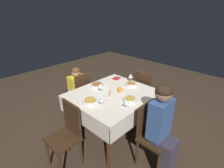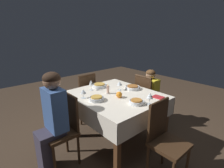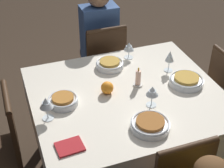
# 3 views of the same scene
# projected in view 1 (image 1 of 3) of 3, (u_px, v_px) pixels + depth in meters

# --- Properties ---
(ground_plane) EXTENTS (8.00, 8.00, 0.00)m
(ground_plane) POSITION_uv_depth(u_px,v_px,m) (113.00, 132.00, 2.97)
(ground_plane) COLOR #3D2D21
(dining_table) EXTENTS (1.22, 1.08, 0.75)m
(dining_table) POSITION_uv_depth(u_px,v_px,m) (113.00, 99.00, 2.70)
(dining_table) COLOR silver
(dining_table) RESTS_ON ground_plane
(chair_north) EXTENTS (0.36, 0.37, 0.90)m
(chair_north) POSITION_uv_depth(u_px,v_px,m) (151.00, 133.00, 2.23)
(chair_north) COLOR #382314
(chair_north) RESTS_ON ground_plane
(chair_south) EXTENTS (0.36, 0.37, 0.90)m
(chair_south) POSITION_uv_depth(u_px,v_px,m) (81.00, 93.00, 3.22)
(chair_south) COLOR #382314
(chair_south) RESTS_ON ground_plane
(chair_west) EXTENTS (0.37, 0.36, 0.90)m
(chair_west) POSITION_uv_depth(u_px,v_px,m) (145.00, 91.00, 3.29)
(chair_west) COLOR #382314
(chair_west) RESTS_ON ground_plane
(chair_east) EXTENTS (0.37, 0.36, 0.90)m
(chair_east) POSITION_uv_depth(u_px,v_px,m) (67.00, 133.00, 2.22)
(chair_east) COLOR #382314
(chair_east) RESTS_ON ground_plane
(person_adult_denim) EXTENTS (0.30, 0.34, 1.20)m
(person_adult_denim) POSITION_uv_depth(u_px,v_px,m) (163.00, 126.00, 2.06)
(person_adult_denim) COLOR #383342
(person_adult_denim) RESTS_ON ground_plane
(person_child_yellow) EXTENTS (0.30, 0.33, 0.97)m
(person_child_yellow) POSITION_uv_depth(u_px,v_px,m) (75.00, 89.00, 3.30)
(person_child_yellow) COLOR #282833
(person_child_yellow) RESTS_ON ground_plane
(bowl_north) EXTENTS (0.20, 0.20, 0.06)m
(bowl_north) POSITION_uv_depth(u_px,v_px,m) (130.00, 99.00, 2.44)
(bowl_north) COLOR silver
(bowl_north) RESTS_ON dining_table
(wine_glass_north) EXTENTS (0.08, 0.08, 0.13)m
(wine_glass_north) POSITION_uv_depth(u_px,v_px,m) (127.00, 102.00, 2.24)
(wine_glass_north) COLOR white
(wine_glass_north) RESTS_ON dining_table
(bowl_south) EXTENTS (0.23, 0.23, 0.06)m
(bowl_south) POSITION_uv_depth(u_px,v_px,m) (97.00, 85.00, 2.87)
(bowl_south) COLOR silver
(bowl_south) RESTS_ON dining_table
(wine_glass_south) EXTENTS (0.08, 0.08, 0.14)m
(wine_glass_south) POSITION_uv_depth(u_px,v_px,m) (101.00, 86.00, 2.66)
(wine_glass_south) COLOR white
(wine_glass_south) RESTS_ON dining_table
(bowl_west) EXTENTS (0.19, 0.19, 0.06)m
(bowl_west) POSITION_uv_depth(u_px,v_px,m) (131.00, 84.00, 2.90)
(bowl_west) COLOR silver
(bowl_west) RESTS_ON dining_table
(wine_glass_west) EXTENTS (0.08, 0.08, 0.15)m
(wine_glass_west) POSITION_uv_depth(u_px,v_px,m) (131.00, 76.00, 3.01)
(wine_glass_west) COLOR white
(wine_glass_west) RESTS_ON dining_table
(bowl_east) EXTENTS (0.23, 0.23, 0.06)m
(bowl_east) POSITION_uv_depth(u_px,v_px,m) (90.00, 101.00, 2.40)
(bowl_east) COLOR silver
(bowl_east) RESTS_ON dining_table
(wine_glass_east) EXTENTS (0.06, 0.06, 0.16)m
(wine_glass_east) POSITION_uv_depth(u_px,v_px,m) (101.00, 99.00, 2.27)
(wine_glass_east) COLOR white
(wine_glass_east) RESTS_ON dining_table
(candle_centerpiece) EXTENTS (0.06, 0.06, 0.14)m
(candle_centerpiece) POSITION_uv_depth(u_px,v_px,m) (111.00, 94.00, 2.54)
(candle_centerpiece) COLOR beige
(candle_centerpiece) RESTS_ON dining_table
(orange_fruit) EXTENTS (0.08, 0.08, 0.08)m
(orange_fruit) POSITION_uv_depth(u_px,v_px,m) (120.00, 89.00, 2.69)
(orange_fruit) COLOR orange
(orange_fruit) RESTS_ON dining_table
(napkin_red_folded) EXTENTS (0.15, 0.12, 0.01)m
(napkin_red_folded) POSITION_uv_depth(u_px,v_px,m) (116.00, 78.00, 3.18)
(napkin_red_folded) COLOR #AD2328
(napkin_red_folded) RESTS_ON dining_table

